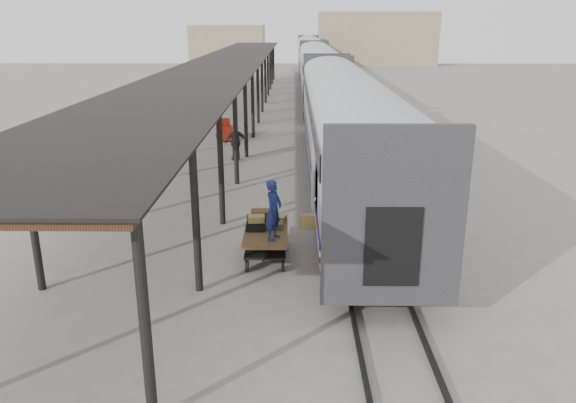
{
  "coord_description": "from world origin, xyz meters",
  "views": [
    {
      "loc": [
        1.09,
        -15.12,
        6.64
      ],
      "look_at": [
        0.92,
        0.23,
        1.7
      ],
      "focal_mm": 35.0,
      "sensor_mm": 36.0,
      "label": 1
    }
  ],
  "objects_px": {
    "pedestrian": "(236,142)",
    "baggage_cart": "(266,237)",
    "porter": "(274,210)",
    "luggage_tug": "(224,131)"
  },
  "relations": [
    {
      "from": "baggage_cart",
      "to": "porter",
      "type": "xyz_separation_m",
      "value": [
        0.25,
        -0.65,
        1.06
      ]
    },
    {
      "from": "pedestrian",
      "to": "baggage_cart",
      "type": "bearing_deg",
      "value": 81.09
    },
    {
      "from": "baggage_cart",
      "to": "luggage_tug",
      "type": "distance_m",
      "value": 17.42
    },
    {
      "from": "pedestrian",
      "to": "porter",
      "type": "bearing_deg",
      "value": 81.69
    },
    {
      "from": "baggage_cart",
      "to": "luggage_tug",
      "type": "bearing_deg",
      "value": 100.45
    },
    {
      "from": "porter",
      "to": "baggage_cart",
      "type": "bearing_deg",
      "value": 44.92
    },
    {
      "from": "porter",
      "to": "pedestrian",
      "type": "xyz_separation_m",
      "value": [
        -2.33,
        12.82,
        -0.79
      ]
    },
    {
      "from": "porter",
      "to": "pedestrian",
      "type": "bearing_deg",
      "value": 34.2
    },
    {
      "from": "luggage_tug",
      "to": "porter",
      "type": "distance_m",
      "value": 18.15
    },
    {
      "from": "luggage_tug",
      "to": "pedestrian",
      "type": "height_order",
      "value": "pedestrian"
    }
  ]
}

